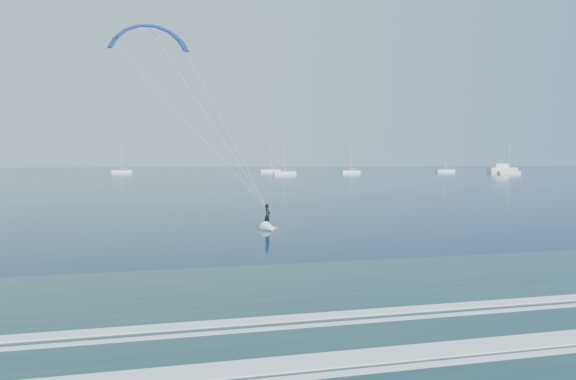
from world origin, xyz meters
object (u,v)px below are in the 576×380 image
(kitesurfer_rig, at_px, (208,117))
(sailboat_6, at_px, (509,172))
(sailboat_2, at_px, (121,171))
(sailboat_8, at_px, (445,171))
(sailboat_3, at_px, (285,173))
(sailboat_4, at_px, (270,171))
(sailboat_5, at_px, (351,172))
(motor_yacht, at_px, (502,169))

(kitesurfer_rig, bearing_deg, sailboat_6, 47.15)
(sailboat_2, height_order, sailboat_8, sailboat_8)
(kitesurfer_rig, height_order, sailboat_3, kitesurfer_rig)
(sailboat_3, bearing_deg, sailboat_2, 147.51)
(sailboat_3, height_order, sailboat_4, sailboat_4)
(sailboat_4, bearing_deg, sailboat_3, -93.70)
(sailboat_5, bearing_deg, kitesurfer_rig, -113.66)
(motor_yacht, bearing_deg, sailboat_3, -171.00)
(kitesurfer_rig, distance_m, sailboat_6, 203.51)
(sailboat_2, height_order, sailboat_5, sailboat_2)
(sailboat_4, distance_m, sailboat_6, 108.93)
(sailboat_4, bearing_deg, kitesurfer_rig, -102.70)
(motor_yacht, distance_m, sailboat_4, 115.12)
(sailboat_3, relative_size, sailboat_4, 0.94)
(sailboat_4, xyz_separation_m, sailboat_8, (83.74, -21.40, -0.01))
(sailboat_6, bearing_deg, sailboat_5, 155.14)
(kitesurfer_rig, xyz_separation_m, sailboat_8, (130.72, 187.06, -8.37))
(kitesurfer_rig, height_order, sailboat_5, kitesurfer_rig)
(sailboat_6, height_order, sailboat_8, sailboat_6)
(sailboat_3, bearing_deg, sailboat_4, 86.30)
(sailboat_2, relative_size, sailboat_4, 0.88)
(sailboat_2, relative_size, sailboat_8, 0.94)
(sailboat_3, distance_m, sailboat_6, 95.38)
(sailboat_5, distance_m, sailboat_6, 66.86)
(kitesurfer_rig, distance_m, sailboat_4, 213.85)
(motor_yacht, relative_size, sailboat_2, 1.27)
(kitesurfer_rig, xyz_separation_m, sailboat_2, (-23.32, 207.10, -8.37))
(sailboat_2, distance_m, sailboat_4, 70.31)
(motor_yacht, bearing_deg, sailboat_5, -176.37)
(sailboat_6, distance_m, sailboat_8, 38.74)
(sailboat_3, xyz_separation_m, sailboat_5, (33.52, 13.03, -0.01))
(kitesurfer_rig, bearing_deg, sailboat_3, 74.96)
(sailboat_4, height_order, sailboat_8, sailboat_4)
(sailboat_4, height_order, sailboat_5, sailboat_4)
(kitesurfer_rig, xyz_separation_m, sailboat_4, (46.98, 208.46, -8.36))
(sailboat_4, relative_size, sailboat_6, 0.99)
(sailboat_3, bearing_deg, sailboat_6, -9.09)
(sailboat_4, bearing_deg, motor_yacht, -13.11)
(kitesurfer_rig, relative_size, sailboat_3, 1.36)
(kitesurfer_rig, relative_size, sailboat_2, 1.46)
(sailboat_2, relative_size, sailboat_5, 1.02)
(motor_yacht, relative_size, sailboat_8, 1.20)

